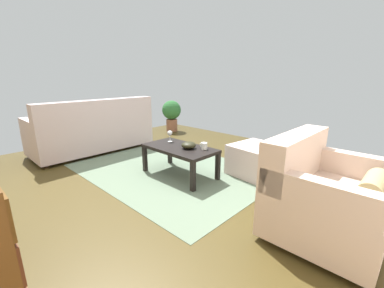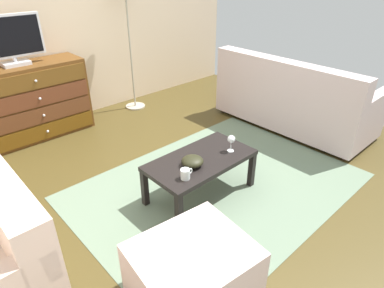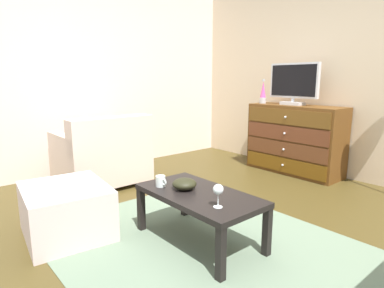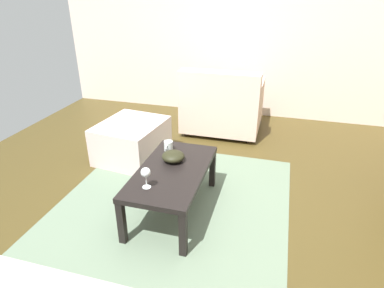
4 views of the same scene
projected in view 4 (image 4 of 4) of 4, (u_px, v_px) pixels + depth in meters
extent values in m
cube|color=#433718|center=(193.00, 217.00, 2.67)|extent=(5.51, 5.17, 0.05)
cube|color=beige|center=(245.00, 15.00, 4.26)|extent=(0.12, 5.17, 2.67)
cube|color=slate|center=(161.00, 225.00, 2.54)|extent=(2.60, 1.90, 0.01)
cube|color=black|center=(212.00, 169.00, 2.98)|extent=(0.05, 0.05, 0.35)
cube|color=black|center=(183.00, 234.00, 2.19)|extent=(0.05, 0.05, 0.35)
cube|color=black|center=(166.00, 162.00, 3.09)|extent=(0.05, 0.05, 0.35)
cube|color=black|center=(122.00, 222.00, 2.30)|extent=(0.05, 0.05, 0.35)
cube|color=black|center=(172.00, 171.00, 2.56)|extent=(0.96, 0.51, 0.04)
cylinder|color=silver|center=(147.00, 187.00, 2.32)|extent=(0.06, 0.06, 0.00)
cylinder|color=silver|center=(146.00, 181.00, 2.30)|extent=(0.01, 0.01, 0.09)
sphere|color=silver|center=(146.00, 172.00, 2.27)|extent=(0.07, 0.07, 0.07)
cylinder|color=silver|center=(168.00, 146.00, 2.82)|extent=(0.08, 0.08, 0.08)
torus|color=silver|center=(167.00, 148.00, 2.78)|extent=(0.05, 0.01, 0.05)
ellipsoid|color=black|center=(173.00, 156.00, 2.65)|extent=(0.19, 0.19, 0.08)
cylinder|color=#332319|center=(255.00, 121.00, 4.43)|extent=(0.05, 0.05, 0.05)
cylinder|color=#332319|center=(200.00, 116.00, 4.61)|extent=(0.05, 0.05, 0.05)
cylinder|color=#332319|center=(249.00, 141.00, 3.87)|extent=(0.05, 0.05, 0.05)
cylinder|color=#332319|center=(187.00, 133.00, 4.06)|extent=(0.05, 0.05, 0.05)
cube|color=beige|center=(223.00, 112.00, 4.15)|extent=(0.80, 0.93, 0.37)
cube|color=beige|center=(219.00, 89.00, 3.72)|extent=(0.20, 0.93, 0.39)
cube|color=beige|center=(257.00, 92.00, 3.93)|extent=(0.76, 0.12, 0.20)
cube|color=beige|center=(192.00, 87.00, 4.12)|extent=(0.76, 0.12, 0.20)
cylinder|color=tan|center=(222.00, 86.00, 4.27)|extent=(0.16, 0.40, 0.16)
cube|color=beige|center=(132.00, 141.00, 3.47)|extent=(0.77, 0.68, 0.40)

